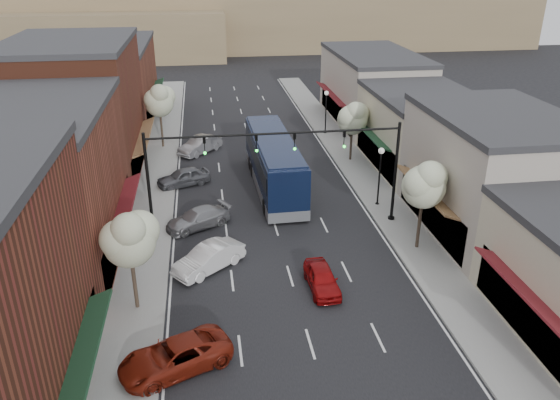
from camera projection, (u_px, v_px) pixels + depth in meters
name	position (u px, v px, depth m)	size (l,w,h in m)	color
ground	(296.00, 296.00, 29.28)	(160.00, 160.00, 0.00)	black
sidewalk_left	(158.00, 176.00, 44.84)	(2.80, 73.00, 0.15)	gray
sidewalk_right	(356.00, 166.00, 47.02)	(2.80, 73.00, 0.15)	gray
curb_left	(175.00, 175.00, 45.02)	(0.25, 73.00, 0.17)	gray
curb_right	(340.00, 167.00, 46.84)	(0.25, 73.00, 0.17)	gray
bldg_left_midnear	(32.00, 188.00, 30.93)	(10.14, 14.10, 9.40)	brown
bldg_left_midfar	(78.00, 111.00, 43.24)	(10.14, 14.10, 10.90)	#612C1B
bldg_left_far	(108.00, 83.00, 58.19)	(10.14, 18.10, 8.40)	brown
bldg_right_midnear	(492.00, 174.00, 34.86)	(9.14, 12.10, 7.90)	#A2968B
bldg_right_midfar	(420.00, 130.00, 45.98)	(9.14, 12.10, 6.40)	#BCB395
bldg_right_far	(372.00, 88.00, 58.41)	(9.14, 16.10, 7.40)	#A2968B
hill_far	(220.00, 13.00, 107.98)	(120.00, 30.00, 12.00)	#7A6647
hill_near	(79.00, 34.00, 94.74)	(50.00, 20.00, 8.00)	#7A6647
signal_mast_right	(361.00, 159.00, 35.31)	(8.22, 0.46, 7.00)	black
signal_mast_left	(186.00, 168.00, 33.86)	(8.22, 0.46, 7.00)	black
tree_right_near	(425.00, 183.00, 32.08)	(2.85, 2.65, 5.95)	#47382B
tree_right_far	(353.00, 117.00, 46.70)	(2.85, 2.65, 5.43)	#47382B
tree_left_near	(129.00, 237.00, 26.42)	(2.85, 2.65, 5.69)	#47382B
tree_left_far	(159.00, 100.00, 49.71)	(2.85, 2.65, 6.13)	#47382B
lamp_post_near	(380.00, 167.00, 38.52)	(0.44, 0.44, 4.44)	black
lamp_post_far	(326.00, 105.00, 54.30)	(0.44, 0.44, 4.44)	black
coach_bus	(274.00, 163.00, 41.97)	(3.22, 13.35, 4.06)	black
red_hatchback	(322.00, 278.00, 29.66)	(1.52, 3.77, 1.28)	maroon
parked_car_a	(175.00, 356.00, 23.85)	(2.29, 4.97, 1.38)	maroon
parked_car_b	(209.00, 258.00, 31.46)	(1.56, 4.47, 1.47)	silver
parked_car_c	(198.00, 218.00, 36.37)	(1.82, 4.47, 1.30)	gray
parked_car_d	(184.00, 177.00, 42.96)	(1.68, 4.18, 1.43)	#53555A
parked_car_e	(200.00, 145.00, 50.00)	(1.60, 4.60, 1.52)	#9B9BA0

